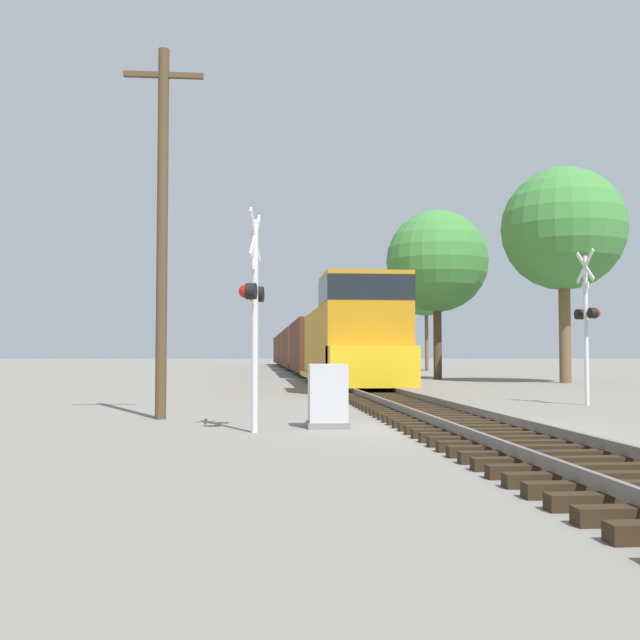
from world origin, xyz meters
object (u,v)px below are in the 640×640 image
(crossing_signal_far, at_px, (587,318))
(crossing_signal_near, at_px, (254,303))
(tree_mid_background, at_px, (437,262))
(tree_deep_background, at_px, (426,280))
(freight_train, at_px, (302,349))
(relay_cabinet, at_px, (328,396))
(utility_pole, at_px, (162,224))
(tree_far_right, at_px, (563,229))

(crossing_signal_far, bearing_deg, crossing_signal_near, 118.60)
(tree_mid_background, bearing_deg, crossing_signal_far, -92.57)
(tree_mid_background, bearing_deg, tree_deep_background, 78.60)
(freight_train, distance_m, crossing_signal_far, 43.60)
(freight_train, distance_m, relay_cabinet, 49.13)
(freight_train, bearing_deg, crossing_signal_near, -94.64)
(crossing_signal_far, distance_m, relay_cabinet, 10.03)
(tree_mid_background, bearing_deg, crossing_signal_near, -110.45)
(tree_mid_background, bearing_deg, freight_train, 106.23)
(freight_train, relative_size, crossing_signal_near, 19.28)
(freight_train, xyz_separation_m, tree_deep_background, (10.52, -1.33, 5.85))
(freight_train, distance_m, tree_deep_background, 12.11)
(freight_train, height_order, tree_mid_background, tree_mid_background)
(utility_pole, bearing_deg, crossing_signal_far, 16.92)
(crossing_signal_far, xyz_separation_m, tree_far_right, (5.97, 15.51, 5.21))
(crossing_signal_near, relative_size, tree_far_right, 0.38)
(crossing_signal_far, height_order, relay_cabinet, crossing_signal_far)
(tree_mid_background, distance_m, tree_deep_background, 21.00)
(freight_train, height_order, tree_deep_background, tree_deep_background)
(relay_cabinet, bearing_deg, crossing_signal_far, 35.93)
(freight_train, height_order, crossing_signal_far, crossing_signal_far)
(crossing_signal_near, bearing_deg, tree_mid_background, 170.91)
(freight_train, bearing_deg, relay_cabinet, -93.00)
(crossing_signal_near, bearing_deg, tree_deep_background, 174.65)
(tree_mid_background, bearing_deg, relay_cabinet, -108.23)
(tree_deep_background, bearing_deg, relay_cabinet, -105.34)
(freight_train, relative_size, tree_far_right, 7.38)
(crossing_signal_near, xyz_separation_m, utility_pole, (-2.07, 3.04, 1.97))
(utility_pole, bearing_deg, freight_train, 82.56)
(crossing_signal_near, bearing_deg, tree_far_right, 156.40)
(tree_mid_background, relative_size, tree_deep_background, 0.89)
(crossing_signal_far, bearing_deg, tree_far_right, -27.18)
(freight_train, xyz_separation_m, tree_mid_background, (6.37, -21.89, 4.84))
(freight_train, height_order, crossing_signal_near, freight_train)
(crossing_signal_near, bearing_deg, crossing_signal_far, 136.08)
(utility_pole, relative_size, tree_deep_background, 0.78)
(relay_cabinet, distance_m, utility_pole, 5.65)
(utility_pole, relative_size, tree_mid_background, 0.87)
(relay_cabinet, xyz_separation_m, tree_far_right, (13.96, 21.29, 7.07))
(crossing_signal_far, height_order, utility_pole, utility_pole)
(freight_train, xyz_separation_m, crossing_signal_near, (-4.04, -49.81, 0.51))
(crossing_signal_near, distance_m, utility_pole, 4.17)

